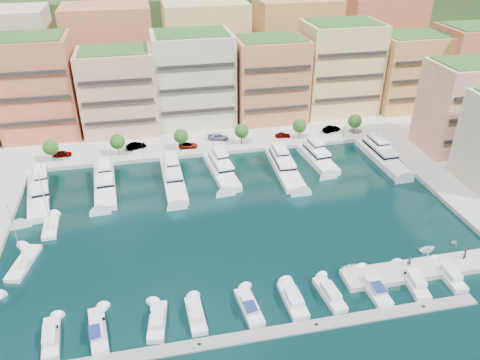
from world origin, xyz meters
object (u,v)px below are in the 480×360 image
(tree_4, at_px, (299,126))
(cruiser_7, at_px, (373,288))
(lamppost_2, at_px, (213,140))
(car_5, at_px, (331,129))
(lamppost_0, at_px, (67,153))
(yacht_4, at_px, (284,166))
(cruiser_1, at_px, (98,331))
(lamppost_3, at_px, (280,134))
(yacht_0, at_px, (38,190))
(sailboat_2, at_px, (51,227))
(sailboat_1, at_px, (24,263))
(cruiser_5, at_px, (293,300))
(tree_0, at_px, (51,148))
(cruiser_2, at_px, (157,322))
(cruiser_9, at_px, (449,276))
(car_2, at_px, (188,145))
(tree_1, at_px, (117,142))
(person_0, at_px, (409,261))
(car_4, at_px, (283,135))
(yacht_2, at_px, (173,176))
(tree_3, at_px, (242,131))
(car_3, at_px, (218,137))
(cruiser_3, at_px, (196,316))
(lamppost_1, at_px, (142,147))
(cruiser_6, at_px, (330,295))
(tender_3, at_px, (454,242))
(tree_5, at_px, (355,121))
(yacht_3, at_px, (221,169))
(cruiser_4, at_px, (249,307))
(car_1, at_px, (136,146))
(yacht_1, at_px, (105,183))
(lamppost_4, at_px, (344,129))
(person_1, at_px, (464,254))
(tree_2, at_px, (181,136))
(tender_0, at_px, (351,268))
(car_0, at_px, (62,153))
(yacht_5, at_px, (317,157))
(cruiser_0, at_px, (51,338))
(yacht_6, at_px, (381,155))

(tree_4, relative_size, cruiser_7, 0.63)
(lamppost_2, relative_size, car_5, 0.81)
(lamppost_0, relative_size, yacht_4, 0.19)
(cruiser_1, distance_m, cruiser_7, 44.46)
(tree_4, xyz_separation_m, lamppost_3, (-6.00, -2.30, -0.92))
(yacht_0, bearing_deg, lamppost_2, 16.42)
(sailboat_2, distance_m, sailboat_1, 11.08)
(cruiser_7, bearing_deg, cruiser_5, 179.88)
(tree_0, relative_size, cruiser_2, 0.70)
(cruiser_9, distance_m, car_2, 70.06)
(tree_1, xyz_separation_m, person_0, (50.20, -54.65, -2.76))
(tree_4, xyz_separation_m, car_4, (-4.01, 1.81, -3.03))
(yacht_2, bearing_deg, tree_3, 36.21)
(sailboat_2, xyz_separation_m, car_3, (39.36, 32.39, 1.50))
(lamppost_2, bearing_deg, cruiser_3, -101.93)
(lamppost_1, height_order, cruiser_6, lamppost_1)
(cruiser_3, distance_m, car_5, 76.20)
(tree_3, bearing_deg, tender_3, -58.28)
(car_2, bearing_deg, yacht_2, 164.26)
(cruiser_6, bearing_deg, lamppost_3, 82.11)
(sailboat_2, distance_m, car_5, 77.96)
(cruiser_2, bearing_deg, lamppost_0, 108.16)
(tree_5, xyz_separation_m, sailboat_2, (-77.11, -28.47, -4.42))
(yacht_3, bearing_deg, tree_3, 58.55)
(tree_4, xyz_separation_m, cruiser_4, (-27.27, -58.11, -4.17))
(car_1, bearing_deg, yacht_1, 137.39)
(cruiser_7, xyz_separation_m, sailboat_2, (-55.08, 29.65, -0.25))
(lamppost_4, xyz_separation_m, car_2, (-42.26, 2.86, -2.13))
(yacht_3, bearing_deg, car_1, 141.28)
(sailboat_1, bearing_deg, lamppost_1, 58.74)
(cruiser_3, bearing_deg, lamppost_1, 96.35)
(cruiser_1, bearing_deg, cruiser_2, 0.23)
(cruiser_9, distance_m, person_1, 5.91)
(lamppost_0, bearing_deg, tender_3, -32.36)
(tree_2, bearing_deg, cruiser_5, -78.35)
(tree_1, xyz_separation_m, tree_3, (32.00, 0.00, 0.00))
(yacht_1, xyz_separation_m, yacht_2, (15.52, -0.49, 0.12))
(tree_2, relative_size, tender_0, 1.53)
(tender_0, height_order, person_1, person_1)
(tree_2, bearing_deg, person_0, -57.96)
(lamppost_3, relative_size, cruiser_6, 0.51)
(lamppost_2, distance_m, car_0, 38.33)
(tree_5, height_order, yacht_5, tree_5)
(yacht_2, bearing_deg, sailboat_1, -139.28)
(yacht_0, relative_size, cruiser_0, 2.71)
(yacht_5, bearing_deg, cruiser_4, -121.37)
(lamppost_0, height_order, sailboat_1, sailboat_1)
(cruiser_2, bearing_deg, cruiser_0, -179.99)
(yacht_6, bearing_deg, cruiser_9, -102.02)
(tender_0, bearing_deg, lamppost_2, 3.52)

